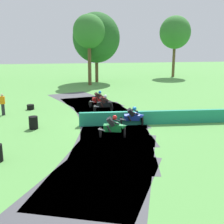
{
  "coord_description": "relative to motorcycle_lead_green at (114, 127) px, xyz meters",
  "views": [
    {
      "loc": [
        -3.11,
        -17.64,
        5.27
      ],
      "look_at": [
        -0.05,
        -0.01,
        0.9
      ],
      "focal_mm": 45.15,
      "sensor_mm": 36.0,
      "label": 1
    }
  ],
  "objects": [
    {
      "name": "ground_plane",
      "position": [
        0.39,
        2.55,
        -0.66
      ],
      "size": [
        120.0,
        120.0,
        0.0
      ],
      "primitive_type": "plane",
      "color": "#569947"
    },
    {
      "name": "tree_far_right",
      "position": [
        1.92,
        24.04,
        5.34
      ],
      "size": [
        6.36,
        6.36,
        9.35
      ],
      "color": "brown",
      "rests_on": "ground"
    },
    {
      "name": "motorcycle_lead_green",
      "position": [
        0.0,
        0.0,
        0.0
      ],
      "size": [
        1.7,
        1.04,
        1.43
      ],
      "color": "black",
      "rests_on": "ground"
    },
    {
      "name": "safety_barrier",
      "position": [
        5.86,
        2.18,
        -0.21
      ],
      "size": [
        15.36,
        1.34,
        0.9
      ],
      "primitive_type": "cube",
      "rotation": [
        0.0,
        0.0,
        -1.64
      ],
      "color": "#1E8466",
      "rests_on": "ground"
    },
    {
      "name": "motorcycle_trailing_black",
      "position": [
        0.39,
        6.37,
        0.0
      ],
      "size": [
        1.69,
        0.92,
        1.42
      ],
      "color": "black",
      "rests_on": "ground"
    },
    {
      "name": "tree_behind_barrier",
      "position": [
        0.68,
        21.25,
        6.02
      ],
      "size": [
        3.99,
        3.99,
        8.83
      ],
      "color": "brown",
      "rests_on": "ground"
    },
    {
      "name": "tree_far_left",
      "position": [
        14.89,
        28.38,
        6.26
      ],
      "size": [
        4.85,
        4.85,
        9.49
      ],
      "color": "brown",
      "rests_on": "ground"
    },
    {
      "name": "tire_stack_mid_a",
      "position": [
        -4.69,
        2.62,
        -0.26
      ],
      "size": [
        0.56,
        0.56,
        0.8
      ],
      "color": "black",
      "rests_on": "ground"
    },
    {
      "name": "track_asphalt",
      "position": [
        -0.51,
        2.61,
        -0.65
      ],
      "size": [
        8.94,
        27.15,
        0.01
      ],
      "color": "#47474C",
      "rests_on": "ground"
    },
    {
      "name": "motorcycle_fourth_red",
      "position": [
        0.21,
        8.3,
        0.0
      ],
      "size": [
        1.71,
        1.05,
        1.42
      ],
      "color": "black",
      "rests_on": "ground"
    },
    {
      "name": "motorcycle_chase_blue",
      "position": [
        1.67,
        2.14,
        -0.02
      ],
      "size": [
        1.7,
        0.94,
        1.43
      ],
      "color": "black",
      "rests_on": "ground"
    },
    {
      "name": "track_marshal",
      "position": [
        -7.27,
        6.61,
        0.16
      ],
      "size": [
        0.34,
        0.24,
        1.63
      ],
      "color": "#232328",
      "rests_on": "ground"
    },
    {
      "name": "tire_stack_mid_b",
      "position": [
        -5.46,
        8.19,
        -0.46
      ],
      "size": [
        0.58,
        0.58,
        0.4
      ],
      "color": "black",
      "rests_on": "ground"
    }
  ]
}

